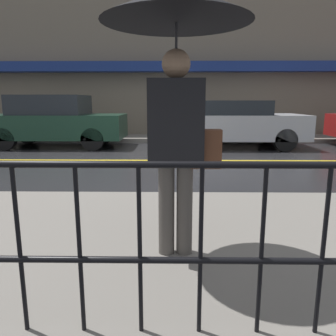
% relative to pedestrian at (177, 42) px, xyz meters
% --- Properties ---
extents(ground_plane, '(80.00, 80.00, 0.00)m').
position_rel_pedestrian_xyz_m(ground_plane, '(-0.99, 5.12, -1.81)').
color(ground_plane, '#262628').
extents(sidewalk_near, '(28.00, 3.04, 0.14)m').
position_rel_pedestrian_xyz_m(sidewalk_near, '(-0.99, 0.32, -1.73)').
color(sidewalk_near, slate).
rests_on(sidewalk_near, ground_plane).
extents(sidewalk_far, '(28.00, 1.65, 0.14)m').
position_rel_pedestrian_xyz_m(sidewalk_far, '(-0.99, 9.21, -1.73)').
color(sidewalk_far, slate).
rests_on(sidewalk_far, ground_plane).
extents(lane_marking, '(25.20, 0.12, 0.01)m').
position_rel_pedestrian_xyz_m(lane_marking, '(-0.99, 5.12, -1.80)').
color(lane_marking, gold).
rests_on(lane_marking, ground_plane).
extents(building_storefront, '(28.00, 0.85, 6.85)m').
position_rel_pedestrian_xyz_m(building_storefront, '(-0.99, 10.16, 1.58)').
color(building_storefront, '#706656').
rests_on(building_storefront, ground_plane).
extents(pedestrian, '(1.11, 1.11, 2.04)m').
position_rel_pedestrian_xyz_m(pedestrian, '(0.00, 0.00, 0.00)').
color(pedestrian, '#4C4742').
rests_on(pedestrian, sidewalk_near).
extents(car_dark_green, '(4.07, 1.77, 1.56)m').
position_rel_pedestrian_xyz_m(car_dark_green, '(-3.61, 7.47, -1.02)').
color(car_dark_green, '#193828').
rests_on(car_dark_green, ground_plane).
extents(car_silver, '(3.99, 1.94, 1.40)m').
position_rel_pedestrian_xyz_m(car_silver, '(1.84, 7.47, -1.07)').
color(car_silver, '#B2B5BA').
rests_on(car_silver, ground_plane).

